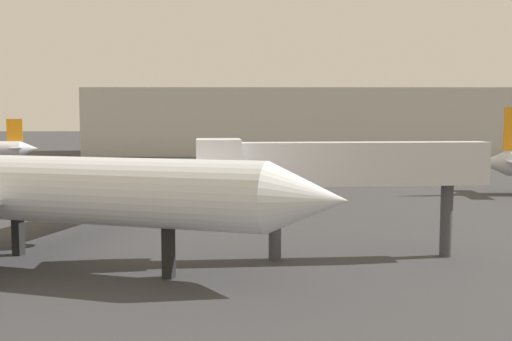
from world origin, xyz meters
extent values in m
cylinder|color=silver|center=(-14.86, 18.34, 4.23)|extent=(27.95, 11.33, 3.45)
cone|color=silver|center=(0.44, 13.78, 4.23)|extent=(4.62, 4.38, 3.45)
cylinder|color=#4C4C54|center=(-13.78, 23.93, 3.54)|extent=(3.54, 2.69, 1.88)
cube|color=black|center=(-6.23, 15.77, 1.25)|extent=(0.65, 0.65, 2.51)
cube|color=black|center=(-15.61, 20.74, 1.25)|extent=(0.65, 0.65, 2.51)
cone|color=silver|center=(22.88, 47.75, 3.19)|extent=(3.07, 2.82, 2.66)
cube|color=silver|center=(24.79, 47.64, 3.46)|extent=(2.51, 7.48, 0.14)
cone|color=silver|center=(-38.94, 85.27, 2.65)|extent=(3.33, 3.15, 2.53)
cube|color=silver|center=(-40.66, 84.83, 2.90)|extent=(3.38, 6.68, 0.12)
cube|color=orange|center=(-41.03, 84.74, 5.73)|extent=(2.43, 0.83, 3.63)
cube|color=silver|center=(4.11, 19.85, 5.38)|extent=(14.18, 2.72, 2.40)
cube|color=silver|center=(-3.91, 19.21, 5.38)|extent=(2.62, 2.98, 2.80)
cylinder|color=#3F3F44|center=(-0.81, 19.46, 2.09)|extent=(0.70, 0.70, 4.18)
cylinder|color=#3F3F44|center=(9.03, 20.24, 2.09)|extent=(0.70, 0.70, 4.18)
cube|color=#B7B7B2|center=(10.13, 114.94, 6.79)|extent=(91.64, 23.07, 13.59)
camera|label=1|loc=(-2.10, -13.20, 8.04)|focal=41.72mm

